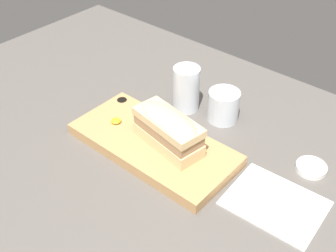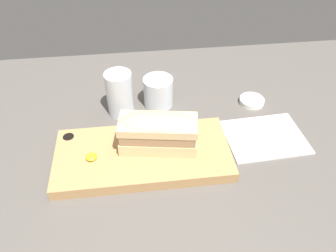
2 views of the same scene
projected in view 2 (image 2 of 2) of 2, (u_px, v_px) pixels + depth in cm
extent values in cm
cube|color=#56514C|center=(168.00, 149.00, 80.39)|extent=(163.62, 93.90, 2.00)
cube|color=tan|center=(143.00, 155.00, 75.60)|extent=(39.98, 18.86, 2.75)
cylinder|color=black|center=(69.00, 139.00, 78.54)|extent=(2.64, 2.64, 1.38)
cube|color=#DBBC84|center=(158.00, 141.00, 74.70)|extent=(18.22, 10.04, 3.21)
cube|color=#9E7A56|center=(158.00, 132.00, 72.80)|extent=(17.49, 9.64, 2.49)
cube|color=#DBBC84|center=(158.00, 125.00, 71.33)|extent=(18.22, 10.04, 1.93)
ellipsoid|color=#DBBC84|center=(158.00, 122.00, 70.79)|extent=(17.85, 9.84, 2.89)
ellipsoid|color=gold|center=(91.00, 157.00, 72.57)|extent=(2.52, 2.52, 1.01)
cylinder|color=silver|center=(120.00, 94.00, 85.42)|extent=(6.97, 6.97, 12.19)
cylinder|color=silver|center=(121.00, 103.00, 87.52)|extent=(6.14, 6.14, 5.48)
cylinder|color=silver|center=(158.00, 92.00, 89.46)|extent=(8.04, 8.04, 8.17)
cylinder|color=black|center=(158.00, 95.00, 90.28)|extent=(7.23, 7.23, 5.31)
cube|color=white|center=(264.00, 136.00, 81.97)|extent=(19.96, 15.95, 0.40)
cylinder|color=white|center=(252.00, 101.00, 92.01)|extent=(6.86, 6.86, 1.33)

